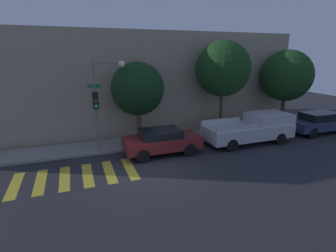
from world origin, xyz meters
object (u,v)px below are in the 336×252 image
Objects in this scene: sedan_near_corner at (162,141)px; sedan_middle at (319,122)px; pickup_truck at (252,128)px; tree_far_end at (286,76)px; tree_near_corner at (138,89)px; tree_midblock at (223,69)px; traffic_light_pole at (102,93)px.

sedan_near_corner is 0.93× the size of sedan_middle.
pickup_truck is 5.79m from tree_far_end.
tree_near_corner reaches higher than sedan_near_corner.
pickup_truck is 0.89× the size of tree_midblock.
sedan_near_corner is 6.67m from tree_midblock.
sedan_middle is 0.79× the size of tree_far_end.
tree_midblock is at bearing 180.00° from tree_far_end.
tree_midblock is (-6.64, 2.25, 3.68)m from sedan_middle.
tree_midblock reaches higher than traffic_light_pole.
traffic_light_pole is 2.41m from tree_near_corner.
traffic_light_pole is 13.43m from tree_far_end.
pickup_truck is 4.32m from tree_midblock.
sedan_middle is at bearing -10.25° from tree_near_corner.
sedan_near_corner is at bearing -71.90° from tree_near_corner.
tree_far_end is (-1.26, 2.25, 3.08)m from sedan_middle.
traffic_light_pole is 0.89× the size of tree_far_end.
tree_far_end reaches higher than tree_near_corner.
tree_midblock is (5.07, 2.25, 3.70)m from sedan_near_corner.
sedan_near_corner is 3.54m from tree_near_corner.
traffic_light_pole reaches higher than pickup_truck.
sedan_middle is 7.92m from tree_midblock.
tree_midblock is 5.42m from tree_far_end.
pickup_truck is at bearing 0.00° from sedan_near_corner.
tree_near_corner is (-12.45, 2.25, 2.61)m from sedan_middle.
tree_midblock is (-0.95, 2.25, 3.56)m from pickup_truck.
tree_midblock is (8.00, 0.98, 1.10)m from traffic_light_pole.
pickup_truck is (8.95, -1.27, -2.47)m from traffic_light_pole.
pickup_truck is 1.12× the size of tree_near_corner.
sedan_middle is (14.64, -1.27, -2.58)m from traffic_light_pole.
sedan_middle is 12.92m from tree_near_corner.
sedan_middle is at bearing 0.00° from pickup_truck.
sedan_middle reaches higher than sedan_near_corner.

